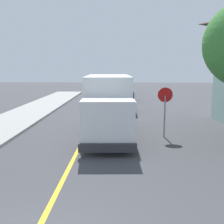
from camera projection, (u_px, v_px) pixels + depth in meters
centre_line_yellow at (86, 134)px, 14.83m from camera, size 0.16×56.00×0.01m
box_truck at (108, 103)px, 14.38m from camera, size 2.66×7.26×3.20m
parked_car_near at (124, 102)px, 22.04m from camera, size 1.85×4.42×1.67m
parked_car_mid at (126, 94)px, 28.90m from camera, size 1.95×4.46×1.67m
parked_car_far at (119, 90)px, 34.39m from camera, size 1.87×4.43×1.67m
parked_car_furthest at (120, 86)px, 40.24m from camera, size 1.86×4.43×1.67m
stop_sign at (165, 102)px, 13.86m from camera, size 0.80×0.10×2.65m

